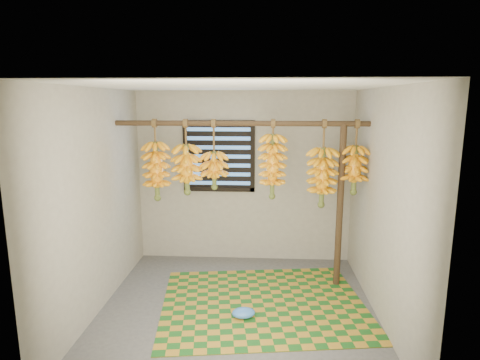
# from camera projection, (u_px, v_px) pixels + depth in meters

# --- Properties ---
(floor) EXTENTS (3.00, 3.00, 0.01)m
(floor) POSITION_uv_depth(u_px,v_px,m) (237.00, 310.00, 4.41)
(floor) COLOR #474747
(floor) RESTS_ON ground
(ceiling) EXTENTS (3.00, 3.00, 0.01)m
(ceiling) POSITION_uv_depth(u_px,v_px,m) (237.00, 86.00, 3.95)
(ceiling) COLOR silver
(ceiling) RESTS_ON wall_back
(wall_back) EXTENTS (3.00, 0.01, 2.40)m
(wall_back) POSITION_uv_depth(u_px,v_px,m) (244.00, 177.00, 5.65)
(wall_back) COLOR gray
(wall_back) RESTS_ON floor
(wall_left) EXTENTS (0.01, 3.00, 2.40)m
(wall_left) POSITION_uv_depth(u_px,v_px,m) (96.00, 202.00, 4.27)
(wall_left) COLOR gray
(wall_left) RESTS_ON floor
(wall_right) EXTENTS (0.01, 3.00, 2.40)m
(wall_right) POSITION_uv_depth(u_px,v_px,m) (384.00, 206.00, 4.09)
(wall_right) COLOR gray
(wall_right) RESTS_ON floor
(window) EXTENTS (1.00, 0.04, 1.00)m
(window) POSITION_uv_depth(u_px,v_px,m) (219.00, 156.00, 5.59)
(window) COLOR black
(window) RESTS_ON wall_back
(hanging_pole) EXTENTS (3.00, 0.06, 0.06)m
(hanging_pole) POSITION_uv_depth(u_px,v_px,m) (241.00, 123.00, 4.71)
(hanging_pole) COLOR #3E2D1B
(hanging_pole) RESTS_ON wall_left
(support_post) EXTENTS (0.08, 0.08, 2.00)m
(support_post) POSITION_uv_depth(u_px,v_px,m) (340.00, 207.00, 4.83)
(support_post) COLOR #3E2D1B
(support_post) RESTS_ON floor
(woven_mat) EXTENTS (2.47, 2.08, 0.01)m
(woven_mat) POSITION_uv_depth(u_px,v_px,m) (263.00, 303.00, 4.54)
(woven_mat) COLOR #185319
(woven_mat) RESTS_ON floor
(plastic_bag) EXTENTS (0.28, 0.22, 0.10)m
(plastic_bag) POSITION_uv_depth(u_px,v_px,m) (244.00, 313.00, 4.23)
(plastic_bag) COLOR #3773CD
(plastic_bag) RESTS_ON woven_mat
(banana_bunch_a) EXTENTS (0.31, 0.31, 0.99)m
(banana_bunch_a) POSITION_uv_depth(u_px,v_px,m) (157.00, 171.00, 4.88)
(banana_bunch_a) COLOR brown
(banana_bunch_a) RESTS_ON hanging_pole
(banana_bunch_b) EXTENTS (0.34, 0.34, 0.91)m
(banana_bunch_b) POSITION_uv_depth(u_px,v_px,m) (187.00, 169.00, 4.86)
(banana_bunch_b) COLOR brown
(banana_bunch_b) RESTS_ON hanging_pole
(banana_bunch_c) EXTENTS (0.34, 0.34, 0.84)m
(banana_bunch_c) POSITION_uv_depth(u_px,v_px,m) (214.00, 170.00, 4.84)
(banana_bunch_c) COLOR brown
(banana_bunch_c) RESTS_ON hanging_pole
(banana_bunch_d) EXTENTS (0.32, 0.32, 0.95)m
(banana_bunch_d) POSITION_uv_depth(u_px,v_px,m) (272.00, 166.00, 4.79)
(banana_bunch_d) COLOR brown
(banana_bunch_d) RESTS_ON hanging_pole
(banana_bunch_e) EXTENTS (0.34, 0.34, 1.04)m
(banana_bunch_e) POSITION_uv_depth(u_px,v_px,m) (322.00, 177.00, 4.78)
(banana_bunch_e) COLOR brown
(banana_bunch_e) RESTS_ON hanging_pole
(banana_bunch_f) EXTENTS (0.31, 0.31, 0.88)m
(banana_bunch_f) POSITION_uv_depth(u_px,v_px,m) (355.00, 170.00, 4.74)
(banana_bunch_f) COLOR brown
(banana_bunch_f) RESTS_ON hanging_pole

